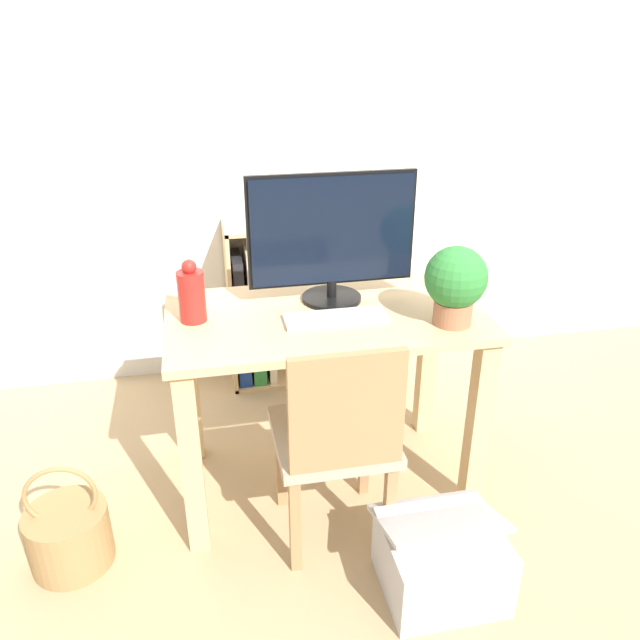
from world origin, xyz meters
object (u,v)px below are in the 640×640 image
Objects in this scene: potted_plant at (456,282)px; chair at (337,437)px; vase at (192,294)px; keyboard at (336,318)px; bookshelf at (279,307)px; storage_box at (441,558)px; basket at (69,535)px; monitor at (332,235)px.

chair is (-0.44, -0.16, -0.45)m from potted_plant.
vase is 0.27× the size of chair.
vase is at bearing 168.55° from keyboard.
potted_plant reaches higher than vase.
vase reaches higher than bookshelf.
chair is (-0.05, -0.27, -0.31)m from keyboard.
basket is at bearing 163.41° from storage_box.
chair is at bearing -99.81° from monitor.
monitor is 1.70× the size of keyboard.
monitor reaches higher than basket.
monitor is 2.21× the size of potted_plant.
basket is (-0.88, -1.10, -0.28)m from bookshelf.
potted_plant is 0.33× the size of chair.
vase is 0.56× the size of basket.
vase is (-0.49, 0.10, 0.09)m from keyboard.
vase is 0.91m from basket.
basket is at bearing -128.68° from bookshelf.
potted_plant is (0.87, -0.20, 0.05)m from vase.
potted_plant reaches higher than chair.
vase is at bearing -171.07° from monitor.
vase is 1.20m from storage_box.
keyboard reaches higher than basket.
potted_plant is (0.36, -0.28, -0.10)m from monitor.
chair is (-0.08, -0.45, -0.55)m from monitor.
keyboard is 0.43m from potted_plant.
monitor reaches higher than keyboard.
vase is at bearing -116.28° from bookshelf.
keyboard is (-0.02, -0.18, -0.25)m from monitor.
basket is at bearing -159.87° from monitor.
monitor is at bearing 106.23° from storage_box.
storage_box is at bearing -51.42° from chair.
vase reaches higher than keyboard.
basket is (-0.99, -0.36, -0.88)m from monitor.
storage_box is at bearing -73.77° from monitor.
vase is 1.02m from bookshelf.
vase is at bearing 167.02° from potted_plant.
vase is at bearing 138.41° from storage_box.
vase is at bearing 132.13° from chair.
vase is 0.90m from potted_plant.
vase reaches higher than basket.
vase is (-0.51, -0.08, -0.15)m from monitor.
vase is 0.81× the size of potted_plant.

